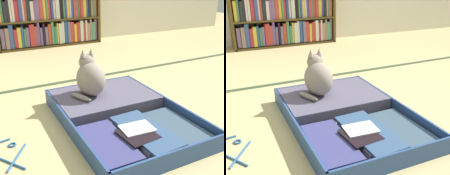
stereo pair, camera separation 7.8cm
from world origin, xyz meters
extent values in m
plane|color=tan|center=(0.00, 0.00, 0.00)|extent=(10.00, 10.00, 0.00)
cube|color=#35482C|center=(0.00, 0.92, 0.00)|extent=(4.80, 0.05, 0.00)
cube|color=#4F3E1A|center=(0.77, 2.26, 0.47)|extent=(0.03, 0.23, 0.95)
cube|color=#4F3E1A|center=(0.14, 2.26, 0.01)|extent=(1.25, 0.23, 0.02)
cube|color=#4F3E1A|center=(0.14, 2.26, 0.32)|extent=(1.22, 0.23, 0.02)
cube|color=slate|center=(-0.43, 2.27, 0.15)|extent=(0.04, 0.20, 0.23)
cube|color=#917061|center=(-0.38, 2.25, 0.15)|extent=(0.04, 0.20, 0.23)
cube|color=#335294|center=(-0.34, 2.26, 0.17)|extent=(0.04, 0.20, 0.27)
cube|color=#B72D36|center=(-0.29, 2.26, 0.14)|extent=(0.04, 0.20, 0.21)
cube|color=gold|center=(-0.25, 2.26, 0.15)|extent=(0.04, 0.20, 0.23)
cube|color=#275288|center=(-0.22, 2.26, 0.15)|extent=(0.02, 0.20, 0.24)
cube|color=#4A805C|center=(-0.18, 2.27, 0.14)|extent=(0.03, 0.20, 0.21)
cube|color=slate|center=(-0.15, 2.27, 0.15)|extent=(0.03, 0.20, 0.22)
cube|color=#BF353F|center=(-0.12, 2.26, 0.16)|extent=(0.02, 0.20, 0.26)
cube|color=#B5362F|center=(-0.09, 2.26, 0.16)|extent=(0.03, 0.20, 0.26)
cube|color=#AB3F3A|center=(-0.06, 2.26, 0.15)|extent=(0.03, 0.20, 0.23)
cube|color=#664F98|center=(-0.03, 2.27, 0.17)|extent=(0.03, 0.20, 0.27)
cube|color=slate|center=(0.01, 2.27, 0.14)|extent=(0.03, 0.20, 0.21)
cube|color=black|center=(0.04, 2.26, 0.16)|extent=(0.02, 0.20, 0.26)
cube|color=slate|center=(0.07, 2.26, 0.14)|extent=(0.03, 0.20, 0.22)
cube|color=#B94026|center=(0.11, 2.26, 0.16)|extent=(0.03, 0.20, 0.25)
cube|color=#4B895D|center=(0.15, 2.26, 0.17)|extent=(0.03, 0.20, 0.27)
cube|color=#387B59|center=(0.18, 2.27, 0.14)|extent=(0.03, 0.20, 0.21)
cube|color=gold|center=(0.21, 2.27, 0.16)|extent=(0.02, 0.20, 0.25)
cube|color=silver|center=(0.24, 2.25, 0.16)|extent=(0.04, 0.20, 0.25)
cube|color=silver|center=(0.28, 2.27, 0.17)|extent=(0.03, 0.20, 0.27)
cube|color=#284E8B|center=(0.32, 2.26, 0.17)|extent=(0.04, 0.20, 0.26)
cube|color=slate|center=(0.35, 2.25, 0.16)|extent=(0.03, 0.20, 0.26)
cube|color=#C23930|center=(0.39, 2.26, 0.16)|extent=(0.04, 0.20, 0.25)
cube|color=gold|center=(0.44, 2.26, 0.15)|extent=(0.03, 0.20, 0.23)
cube|color=#B6382F|center=(0.48, 2.26, 0.16)|extent=(0.04, 0.20, 0.24)
cube|color=silver|center=(0.53, 2.26, 0.16)|extent=(0.04, 0.20, 0.26)
cube|color=#B3362E|center=(0.56, 2.27, 0.15)|extent=(0.03, 0.20, 0.23)
cube|color=silver|center=(0.59, 2.26, 0.17)|extent=(0.02, 0.20, 0.26)
cube|color=#9F7863|center=(0.62, 2.26, 0.15)|extent=(0.04, 0.20, 0.22)
cube|color=#927059|center=(0.65, 2.26, 0.17)|extent=(0.02, 0.20, 0.27)
cube|color=#468B62|center=(0.69, 2.26, 0.15)|extent=(0.04, 0.20, 0.23)
cube|color=slate|center=(0.72, 2.27, 0.17)|extent=(0.02, 0.20, 0.27)
cube|color=#457A58|center=(-0.41, 2.27, 0.47)|extent=(0.02, 0.20, 0.27)
cube|color=#1F2726|center=(-0.37, 2.26, 0.44)|extent=(0.03, 0.20, 0.22)
cube|color=#2A1C2C|center=(-0.34, 2.26, 0.46)|extent=(0.02, 0.20, 0.25)
cube|color=beige|center=(-0.32, 2.26, 0.45)|extent=(0.02, 0.20, 0.24)
cube|color=silver|center=(-0.29, 2.26, 0.47)|extent=(0.03, 0.20, 0.27)
cube|color=#B52F3A|center=(-0.25, 2.27, 0.45)|extent=(0.04, 0.20, 0.23)
cube|color=#3E4E8E|center=(-0.21, 2.26, 0.47)|extent=(0.03, 0.20, 0.27)
cube|color=silver|center=(-0.18, 2.26, 0.46)|extent=(0.02, 0.20, 0.26)
cube|color=#AD3C2A|center=(-0.15, 2.25, 0.46)|extent=(0.02, 0.20, 0.26)
cube|color=#1A272A|center=(-0.12, 2.26, 0.46)|extent=(0.04, 0.20, 0.25)
cube|color=beige|center=(-0.08, 2.26, 0.44)|extent=(0.04, 0.20, 0.22)
cube|color=#794C8D|center=(-0.04, 2.26, 0.45)|extent=(0.02, 0.20, 0.22)
cube|color=slate|center=(-0.01, 2.27, 0.45)|extent=(0.03, 0.20, 0.24)
cube|color=#B04239|center=(0.03, 2.27, 0.46)|extent=(0.04, 0.20, 0.26)
cube|color=gold|center=(0.07, 2.27, 0.45)|extent=(0.03, 0.20, 0.24)
cube|color=#48844E|center=(0.10, 2.26, 0.45)|extent=(0.02, 0.20, 0.23)
cube|color=#AD3B37|center=(0.12, 2.27, 0.44)|extent=(0.03, 0.20, 0.22)
cube|color=navy|center=(0.16, 2.26, 0.46)|extent=(0.03, 0.20, 0.25)
cube|color=silver|center=(0.19, 2.27, 0.44)|extent=(0.03, 0.20, 0.22)
cube|color=silver|center=(0.23, 2.26, 0.45)|extent=(0.04, 0.20, 0.23)
cube|color=black|center=(0.27, 2.27, 0.45)|extent=(0.04, 0.20, 0.23)
cube|color=#40804E|center=(0.30, 2.27, 0.45)|extent=(0.02, 0.20, 0.22)
cube|color=#2B3D98|center=(0.33, 2.27, 0.47)|extent=(0.02, 0.20, 0.28)
cube|color=gold|center=(0.36, 2.27, 0.44)|extent=(0.03, 0.20, 0.22)
cube|color=silver|center=(0.39, 2.27, 0.46)|extent=(0.02, 0.20, 0.26)
cube|color=#3B4596|center=(0.41, 2.26, 0.47)|extent=(0.02, 0.20, 0.27)
cube|color=#B43C36|center=(0.45, 2.26, 0.44)|extent=(0.04, 0.20, 0.22)
cube|color=#357B5A|center=(0.48, 2.26, 0.46)|extent=(0.02, 0.20, 0.25)
cube|color=#BF3D2E|center=(0.51, 2.27, 0.44)|extent=(0.02, 0.20, 0.21)
cube|color=#AD3A32|center=(0.54, 2.26, 0.46)|extent=(0.04, 0.20, 0.25)
cube|color=gold|center=(0.58, 2.27, 0.44)|extent=(0.04, 0.20, 0.22)
cube|color=#38428E|center=(0.61, 2.27, 0.47)|extent=(0.03, 0.20, 0.27)
cube|color=black|center=(0.64, 2.26, 0.46)|extent=(0.03, 0.20, 0.26)
cube|color=#A27C54|center=(0.67, 2.26, 0.46)|extent=(0.02, 0.20, 0.26)
cube|color=#417955|center=(0.69, 2.25, 0.45)|extent=(0.02, 0.20, 0.24)
cube|color=#AD4132|center=(0.72, 2.26, 0.44)|extent=(0.02, 0.20, 0.21)
cube|color=navy|center=(-0.10, -0.13, 0.01)|extent=(0.65, 0.49, 0.01)
cube|color=navy|center=(-0.10, -0.36, 0.05)|extent=(0.64, 0.03, 0.10)
cube|color=navy|center=(-0.41, -0.12, 0.05)|extent=(0.02, 0.47, 0.10)
cube|color=navy|center=(0.22, -0.13, 0.05)|extent=(0.02, 0.47, 0.10)
cube|color=#4B5657|center=(-0.10, -0.13, 0.02)|extent=(0.63, 0.46, 0.01)
cube|color=navy|center=(-0.08, 0.35, 0.01)|extent=(0.65, 0.49, 0.01)
cube|color=navy|center=(-0.08, 0.58, 0.05)|extent=(0.64, 0.03, 0.10)
cube|color=navy|center=(-0.40, 0.36, 0.05)|extent=(0.02, 0.47, 0.10)
cube|color=navy|center=(0.23, 0.34, 0.05)|extent=(0.02, 0.47, 0.10)
cube|color=#4B5657|center=(-0.08, 0.35, 0.02)|extent=(0.63, 0.46, 0.01)
cylinder|color=black|center=(-0.09, 0.11, 0.02)|extent=(0.62, 0.03, 0.02)
cube|color=#9B7FA2|center=(-0.30, -0.12, 0.03)|extent=(0.19, 0.38, 0.02)
cube|color=slate|center=(-0.30, -0.12, 0.05)|extent=(0.20, 0.37, 0.01)
cube|color=#3C3E77|center=(-0.30, -0.12, 0.06)|extent=(0.20, 0.39, 0.02)
cube|color=silver|center=(-0.09, -0.12, 0.03)|extent=(0.19, 0.41, 0.02)
cube|color=#6C705A|center=(-0.10, -0.13, 0.04)|extent=(0.19, 0.34, 0.01)
cube|color=slate|center=(-0.10, -0.12, 0.06)|extent=(0.18, 0.34, 0.02)
cube|color=#324F78|center=(-0.10, -0.13, 0.07)|extent=(0.19, 0.41, 0.02)
cube|color=slate|center=(0.11, -0.13, 0.03)|extent=(0.21, 0.42, 0.02)
cube|color=#395065|center=(0.10, -0.13, 0.05)|extent=(0.19, 0.39, 0.02)
cube|color=white|center=(-0.13, -0.10, 0.09)|extent=(0.17, 0.13, 0.01)
cube|color=black|center=(-0.15, -0.15, 0.08)|extent=(0.17, 0.19, 0.01)
cube|color=#58546A|center=(-0.08, 0.35, 0.05)|extent=(0.62, 0.46, 0.08)
torus|color=white|center=(-0.11, 0.34, 0.09)|extent=(0.10, 0.10, 0.01)
cylinder|color=black|center=(-0.26, 0.57, 0.05)|extent=(0.02, 0.02, 0.09)
cylinder|color=black|center=(0.10, 0.56, 0.05)|extent=(0.02, 0.02, 0.09)
cube|color=#298745|center=(-0.26, -0.34, 0.07)|extent=(0.04, 0.00, 0.02)
cube|color=white|center=(-0.22, -0.35, 0.03)|extent=(0.04, 0.00, 0.02)
cube|color=yellow|center=(0.12, -0.35, 0.02)|extent=(0.04, 0.00, 0.02)
cube|color=red|center=(-0.30, -0.34, 0.05)|extent=(0.04, 0.00, 0.02)
ellipsoid|color=gray|center=(-0.16, 0.37, 0.20)|extent=(0.18, 0.23, 0.21)
ellipsoid|color=gray|center=(-0.17, 0.43, 0.15)|extent=(0.12, 0.08, 0.12)
sphere|color=gray|center=(-0.16, 0.42, 0.30)|extent=(0.10, 0.10, 0.10)
cone|color=gray|center=(-0.14, 0.42, 0.36)|extent=(0.04, 0.04, 0.05)
cone|color=gray|center=(-0.19, 0.42, 0.36)|extent=(0.04, 0.04, 0.05)
sphere|color=#D1D236|center=(-0.15, 0.47, 0.30)|extent=(0.02, 0.02, 0.02)
sphere|color=#D1D236|center=(-0.18, 0.46, 0.30)|extent=(0.02, 0.02, 0.02)
ellipsoid|color=gray|center=(-0.25, 0.33, 0.11)|extent=(0.09, 0.17, 0.03)
cylinder|color=#275D93|center=(-0.69, 0.05, 0.01)|extent=(0.12, 0.19, 0.01)
torus|color=#275D93|center=(-0.69, 0.17, 0.01)|extent=(0.06, 0.06, 0.01)
camera|label=1|loc=(-0.81, -1.09, 0.78)|focal=43.80mm
camera|label=2|loc=(-0.74, -1.13, 0.78)|focal=43.80mm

